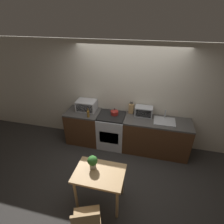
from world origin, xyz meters
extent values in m
plane|color=#33302D|center=(0.00, 0.00, 0.00)|extent=(16.00, 16.00, 0.00)
cube|color=beige|center=(0.00, 0.96, 1.30)|extent=(10.00, 0.06, 2.60)
cube|color=#4C2D19|center=(-1.11, 0.62, 0.43)|extent=(0.86, 0.62, 0.86)
cube|color=#474442|center=(-1.11, 0.62, 0.88)|extent=(0.86, 0.62, 0.04)
cube|color=#4C2D19|center=(0.76, 0.62, 0.43)|extent=(1.56, 0.62, 0.86)
cube|color=#474442|center=(0.76, 0.62, 0.88)|extent=(1.56, 0.62, 0.04)
cube|color=silver|center=(-0.35, 0.62, 0.43)|extent=(0.67, 0.62, 0.86)
cube|color=black|center=(-0.35, 0.62, 0.88)|extent=(0.64, 0.57, 0.04)
cube|color=black|center=(-0.35, 0.31, 0.43)|extent=(0.48, 0.02, 0.32)
cylinder|color=maroon|center=(-0.29, 0.67, 0.95)|extent=(0.19, 0.19, 0.10)
cone|color=maroon|center=(-0.29, 0.67, 1.02)|extent=(0.18, 0.18, 0.04)
sphere|color=black|center=(-0.29, 0.67, 1.05)|extent=(0.03, 0.03, 0.03)
cube|color=silver|center=(-1.04, 0.73, 1.03)|extent=(0.49, 0.35, 0.27)
cube|color=black|center=(-1.04, 0.56, 1.03)|extent=(0.43, 0.01, 0.21)
cylinder|color=olive|center=(-0.88, 0.40, 0.98)|extent=(0.06, 0.06, 0.17)
cylinder|color=olive|center=(-0.88, 0.40, 1.10)|extent=(0.02, 0.02, 0.07)
cube|color=tan|center=(0.09, 0.84, 1.02)|extent=(0.12, 0.08, 0.25)
cylinder|color=black|center=(0.06, 0.84, 1.18)|extent=(0.01, 0.01, 0.07)
cylinder|color=black|center=(0.09, 0.84, 1.18)|extent=(0.01, 0.01, 0.07)
cylinder|color=black|center=(0.12, 0.84, 1.18)|extent=(0.01, 0.01, 0.07)
cube|color=#ADAFB5|center=(0.41, 0.78, 1.02)|extent=(0.42, 0.25, 0.24)
cube|color=black|center=(0.41, 0.66, 1.02)|extent=(0.37, 0.01, 0.19)
cube|color=#ADAFB5|center=(0.91, 0.62, 0.91)|extent=(0.49, 0.38, 0.02)
cylinder|color=#ADAFB5|center=(0.91, 0.75, 1.03)|extent=(0.03, 0.03, 0.22)
cube|color=tan|center=(-0.17, -1.02, 0.71)|extent=(0.86, 0.60, 0.04)
cylinder|color=tan|center=(-0.54, -1.26, 0.35)|extent=(0.05, 0.05, 0.69)
cylinder|color=tan|center=(0.19, -1.26, 0.35)|extent=(0.05, 0.05, 0.69)
cylinder|color=tan|center=(-0.54, -0.78, 0.35)|extent=(0.05, 0.05, 0.69)
cylinder|color=tan|center=(0.19, -0.78, 0.35)|extent=(0.05, 0.05, 0.69)
cube|color=tan|center=(-0.18, -1.65, 0.43)|extent=(0.52, 0.52, 0.04)
cylinder|color=tan|center=(-0.40, -1.56, 0.22)|extent=(0.04, 0.04, 0.43)
cylinder|color=tan|center=(-0.08, -1.43, 0.22)|extent=(0.04, 0.04, 0.43)
cube|color=tan|center=(-0.11, -1.82, 0.66)|extent=(0.37, 0.17, 0.41)
cylinder|color=beige|center=(-0.32, -0.93, 0.77)|extent=(0.11, 0.11, 0.08)
sphere|color=#2D6B28|center=(-0.32, -0.93, 0.89)|extent=(0.18, 0.18, 0.18)
camera|label=1|loc=(0.52, -2.98, 3.09)|focal=28.00mm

